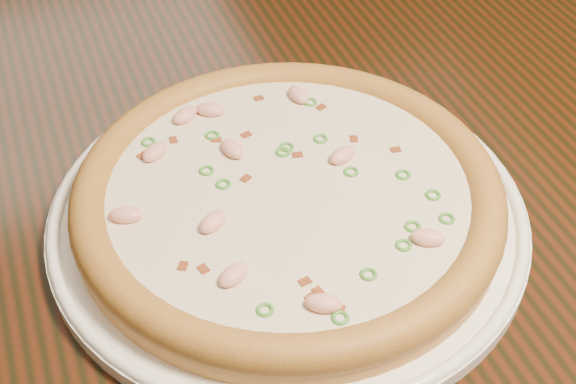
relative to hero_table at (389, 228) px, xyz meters
name	(u,v)px	position (x,y,z in m)	size (l,w,h in m)	color
ground	(159,173)	(-0.07, 0.89, -0.65)	(9.00, 9.00, 0.00)	black
hero_table	(389,228)	(0.00, 0.00, 0.00)	(1.20, 0.80, 0.75)	black
plate	(288,212)	(-0.12, -0.05, 0.11)	(0.36, 0.36, 0.02)	white
pizza	(288,195)	(-0.12, -0.05, 0.13)	(0.32, 0.32, 0.03)	#C08147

